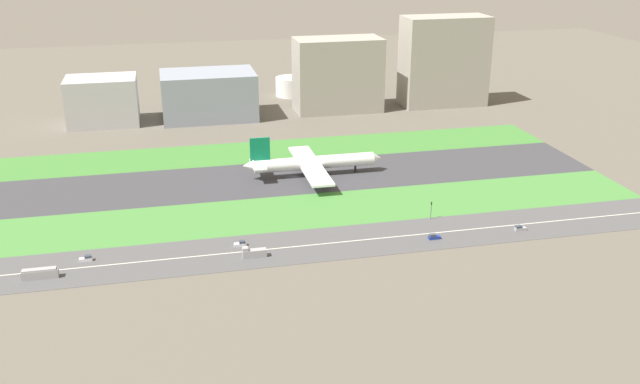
# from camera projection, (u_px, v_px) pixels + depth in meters

# --- Properties ---
(ground_plane) EXTENTS (800.00, 800.00, 0.00)m
(ground_plane) POSITION_uv_depth(u_px,v_px,m) (294.00, 177.00, 323.39)
(ground_plane) COLOR #5B564C
(runway) EXTENTS (280.00, 46.00, 0.10)m
(runway) POSITION_uv_depth(u_px,v_px,m) (294.00, 177.00, 323.37)
(runway) COLOR #38383D
(runway) RESTS_ON ground_plane
(grass_median_north) EXTENTS (280.00, 36.00, 0.10)m
(grass_median_north) POSITION_uv_depth(u_px,v_px,m) (279.00, 150.00, 360.65)
(grass_median_north) COLOR #3D7A33
(grass_median_north) RESTS_ON ground_plane
(grass_median_south) EXTENTS (280.00, 36.00, 0.10)m
(grass_median_south) POSITION_uv_depth(u_px,v_px,m) (313.00, 210.00, 286.09)
(grass_median_south) COLOR #427F38
(grass_median_south) RESTS_ON ground_plane
(highway) EXTENTS (280.00, 28.00, 0.10)m
(highway) POSITION_uv_depth(u_px,v_px,m) (332.00, 243.00, 257.00)
(highway) COLOR #4C4C4F
(highway) RESTS_ON ground_plane
(highway_centerline) EXTENTS (266.00, 0.50, 0.01)m
(highway_centerline) POSITION_uv_depth(u_px,v_px,m) (332.00, 243.00, 256.98)
(highway_centerline) COLOR silver
(highway_centerline) RESTS_ON highway
(airliner) EXTENTS (65.00, 56.00, 19.70)m
(airliner) POSITION_uv_depth(u_px,v_px,m) (311.00, 163.00, 322.77)
(airliner) COLOR white
(airliner) RESTS_ON runway
(truck_0) EXTENTS (8.40, 2.50, 4.00)m
(truck_0) POSITION_uv_depth(u_px,v_px,m) (254.00, 253.00, 245.73)
(truck_0) COLOR #99999E
(truck_0) RESTS_ON highway
(car_0) EXTENTS (4.40, 1.80, 2.00)m
(car_0) POSITION_uv_depth(u_px,v_px,m) (241.00, 244.00, 254.39)
(car_0) COLOR silver
(car_0) RESTS_ON highway
(bus_0) EXTENTS (11.60, 2.50, 3.50)m
(bus_0) POSITION_uv_depth(u_px,v_px,m) (40.00, 274.00, 230.96)
(bus_0) COLOR #99999E
(bus_0) RESTS_ON highway
(car_1) EXTENTS (4.40, 1.80, 2.00)m
(car_1) POSITION_uv_depth(u_px,v_px,m) (86.00, 259.00, 243.24)
(car_1) COLOR silver
(car_1) RESTS_ON highway
(car_2) EXTENTS (4.40, 1.80, 2.00)m
(car_2) POSITION_uv_depth(u_px,v_px,m) (434.00, 237.00, 259.95)
(car_2) COLOR navy
(car_2) RESTS_ON highway
(car_3) EXTENTS (4.40, 1.80, 2.00)m
(car_3) POSITION_uv_depth(u_px,v_px,m) (520.00, 228.00, 267.19)
(car_3) COLOR #99999E
(car_3) RESTS_ON highway
(traffic_light) EXTENTS (0.36, 0.50, 7.20)m
(traffic_light) POSITION_uv_depth(u_px,v_px,m) (431.00, 209.00, 276.30)
(traffic_light) COLOR #4C4C51
(traffic_light) RESTS_ON highway
(terminal_building) EXTENTS (39.47, 28.76, 27.03)m
(terminal_building) POSITION_uv_depth(u_px,v_px,m) (102.00, 101.00, 403.43)
(terminal_building) COLOR #B2B2B7
(terminal_building) RESTS_ON ground_plane
(hangar_building) EXTENTS (54.65, 36.96, 27.35)m
(hangar_building) POSITION_uv_depth(u_px,v_px,m) (209.00, 95.00, 415.98)
(hangar_building) COLOR gray
(hangar_building) RESTS_ON ground_plane
(office_tower) EXTENTS (52.39, 26.21, 44.37)m
(office_tower) POSITION_uv_depth(u_px,v_px,m) (338.00, 75.00, 429.31)
(office_tower) COLOR #9E998E
(office_tower) RESTS_ON ground_plane
(cargo_warehouse) EXTENTS (52.91, 24.46, 55.40)m
(cargo_warehouse) POSITION_uv_depth(u_px,v_px,m) (444.00, 61.00, 441.63)
(cargo_warehouse) COLOR #9E998E
(cargo_warehouse) RESTS_ON ground_plane
(fuel_tank_west) EXTENTS (21.64, 21.64, 12.32)m
(fuel_tank_west) POSITION_uv_depth(u_px,v_px,m) (292.00, 86.00, 471.78)
(fuel_tank_west) COLOR silver
(fuel_tank_west) RESTS_ON ground_plane
(fuel_tank_centre) EXTENTS (17.07, 17.07, 14.89)m
(fuel_tank_centre) POSITION_uv_depth(u_px,v_px,m) (335.00, 82.00, 477.51)
(fuel_tank_centre) COLOR silver
(fuel_tank_centre) RESTS_ON ground_plane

